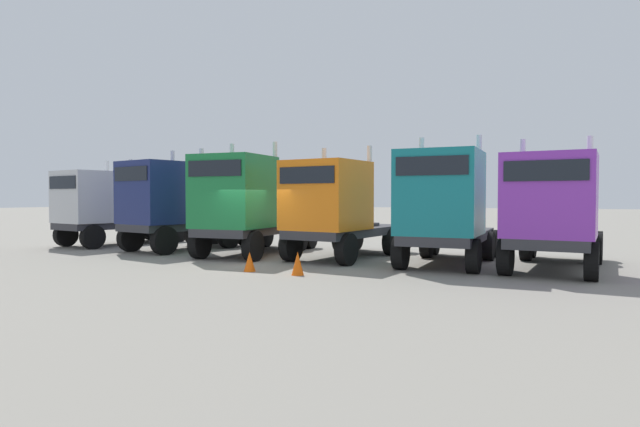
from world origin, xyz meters
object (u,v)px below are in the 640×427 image
at_px(semi_truck_purple, 552,211).
at_px(traffic_cone_far, 250,262).
at_px(semi_truck_silver, 102,207).
at_px(semi_truck_navy, 170,204).
at_px(semi_truck_teal, 444,207).
at_px(semi_truck_orange, 335,208).
at_px(traffic_cone_mid, 298,263).
at_px(semi_truck_green, 243,204).

distance_m(semi_truck_purple, traffic_cone_far, 9.13).
bearing_deg(semi_truck_silver, semi_truck_purple, 98.79).
xyz_separation_m(semi_truck_navy, semi_truck_teal, (11.42, -0.39, -0.02)).
relative_size(semi_truck_orange, semi_truck_purple, 0.94).
bearing_deg(traffic_cone_far, semi_truck_orange, 72.88).
xyz_separation_m(semi_truck_silver, semi_truck_purple, (19.00, -0.84, 0.01)).
bearing_deg(traffic_cone_mid, semi_truck_green, 139.89).
height_order(semi_truck_silver, semi_truck_purple, semi_truck_purple).
height_order(semi_truck_orange, semi_truck_teal, semi_truck_teal).
bearing_deg(traffic_cone_far, semi_truck_purple, 23.38).
bearing_deg(semi_truck_purple, semi_truck_orange, -87.77).
bearing_deg(semi_truck_orange, traffic_cone_far, -10.43).
bearing_deg(traffic_cone_far, semi_truck_green, 125.76).
relative_size(semi_truck_teal, traffic_cone_mid, 8.81).
distance_m(semi_truck_green, traffic_cone_far, 4.48).
bearing_deg(semi_truck_purple, traffic_cone_mid, -56.95).
relative_size(traffic_cone_mid, traffic_cone_far, 1.14).
distance_m(semi_truck_teal, traffic_cone_far, 6.38).
distance_m(semi_truck_green, semi_truck_purple, 10.70).
distance_m(semi_truck_orange, semi_truck_purple, 7.10).
bearing_deg(semi_truck_green, semi_truck_orange, 93.87).
height_order(semi_truck_silver, semi_truck_navy, semi_truck_navy).
height_order(semi_truck_navy, semi_truck_orange, semi_truck_navy).
xyz_separation_m(semi_truck_teal, traffic_cone_mid, (-3.41, -3.57, -1.60)).
xyz_separation_m(semi_truck_green, traffic_cone_far, (2.43, -3.37, -1.68)).
distance_m(semi_truck_orange, semi_truck_teal, 3.93).
relative_size(semi_truck_orange, traffic_cone_mid, 9.23).
xyz_separation_m(semi_truck_orange, traffic_cone_mid, (0.50, -3.88, -1.51)).
bearing_deg(semi_truck_navy, semi_truck_silver, -85.12).
height_order(semi_truck_teal, traffic_cone_mid, semi_truck_teal).
height_order(semi_truck_navy, semi_truck_teal, semi_truck_navy).
relative_size(semi_truck_teal, traffic_cone_far, 10.06).
bearing_deg(semi_truck_orange, semi_truck_teal, 92.09).
height_order(semi_truck_green, semi_truck_purple, semi_truck_green).
relative_size(semi_truck_green, semi_truck_teal, 1.09).
distance_m(semi_truck_navy, semi_truck_purple, 14.60).
bearing_deg(semi_truck_teal, semi_truck_purple, 90.98).
distance_m(semi_truck_silver, semi_truck_purple, 19.02).
bearing_deg(semi_truck_green, traffic_cone_far, 32.79).
height_order(traffic_cone_mid, traffic_cone_far, traffic_cone_mid).
bearing_deg(traffic_cone_mid, semi_truck_orange, 97.30).
distance_m(semi_truck_green, semi_truck_teal, 7.51).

